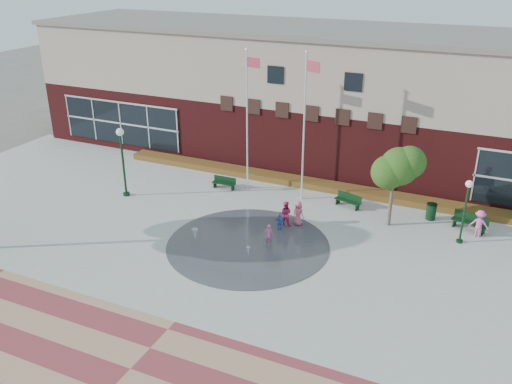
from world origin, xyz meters
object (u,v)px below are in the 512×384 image
at_px(flagpole_left, 248,114).
at_px(trash_can, 431,212).
at_px(flagpole_right, 305,120).
at_px(child_splash, 269,235).
at_px(bench_left, 224,185).

height_order(flagpole_left, trash_can, flagpole_left).
xyz_separation_m(flagpole_right, child_splash, (0.35, -6.03, -4.41)).
xyz_separation_m(flagpole_left, flagpole_right, (3.68, -0.08, 0.09)).
height_order(trash_can, child_splash, child_splash).
bearing_deg(trash_can, flagpole_right, -176.92).
distance_m(flagpole_right, trash_can, 8.80).
height_order(flagpole_left, child_splash, flagpole_left).
height_order(flagpole_left, bench_left, flagpole_left).
bearing_deg(child_splash, bench_left, -70.92).
xyz_separation_m(bench_left, trash_can, (12.65, 0.95, 0.24)).
bearing_deg(trash_can, flagpole_left, -178.31).
distance_m(flagpole_left, flagpole_right, 3.68).
bearing_deg(child_splash, flagpole_left, -82.28).
xyz_separation_m(flagpole_left, child_splash, (4.04, -6.10, -4.32)).
height_order(flagpole_right, child_splash, flagpole_right).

